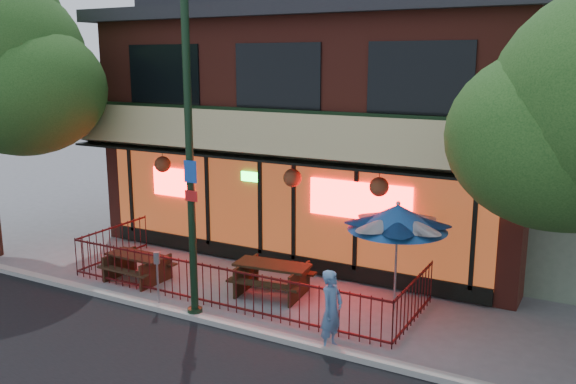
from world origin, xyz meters
name	(u,v)px	position (x,y,z in m)	size (l,w,h in m)	color
ground	(206,310)	(0.00, 0.00, 0.00)	(80.00, 80.00, 0.00)	gray
curb	(192,316)	(0.00, -0.50, 0.06)	(80.00, 0.25, 0.12)	#999993
restaurant_building	(341,102)	(0.00, 7.11, 4.13)	(12.96, 9.49, 8.05)	maroon
patio_fence	(219,276)	(0.00, 0.50, 0.63)	(8.44, 2.62, 1.00)	#440E0F
street_light	(190,173)	(0.00, -0.40, 3.15)	(0.43, 0.32, 7.00)	black
picnic_table_left	(137,263)	(-2.61, 0.70, 0.44)	(1.60, 1.24, 0.67)	#331F12
picnic_table_right	(272,274)	(0.80, 1.52, 0.49)	(1.89, 1.53, 0.75)	black
patio_umbrella	(398,218)	(3.60, 2.07, 2.09)	(2.14, 2.14, 2.45)	gray
pedestrian	(332,310)	(3.18, -0.35, 0.79)	(0.58, 0.38, 1.58)	#5073A0
parking_meter_near	(157,270)	(-1.00, -0.40, 0.88)	(0.14, 0.14, 1.30)	gray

